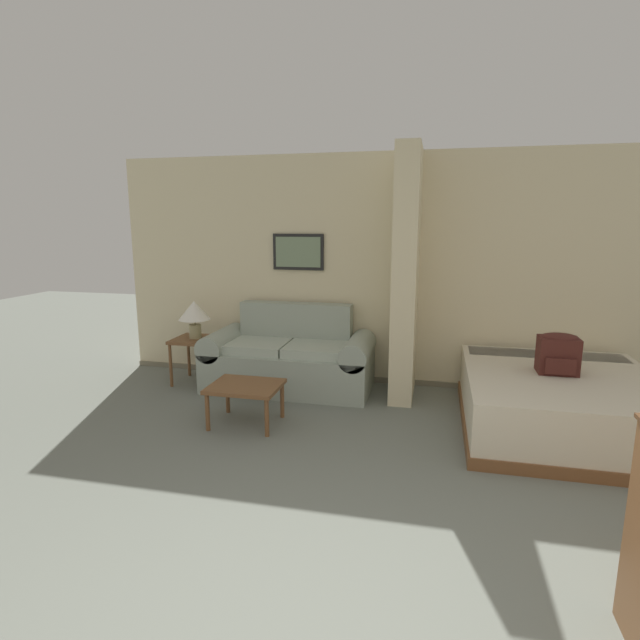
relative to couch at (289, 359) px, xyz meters
name	(u,v)px	position (x,y,z in m)	size (l,w,h in m)	color
wall_back	(412,272)	(1.31, 0.48, 0.96)	(6.96, 0.16, 2.60)	beige
wall_partition_pillar	(406,276)	(1.26, 0.04, 0.96)	(0.24, 0.76, 2.60)	beige
couch	(289,359)	(0.00, 0.00, 0.00)	(1.86, 0.84, 0.93)	#99A393
coffee_table	(246,389)	(-0.10, -1.09, 0.00)	(0.64, 0.53, 0.38)	brown
side_table	(196,345)	(-1.11, -0.06, 0.12)	(0.49, 0.49, 0.53)	brown
table_lamp	(194,312)	(-1.11, -0.06, 0.50)	(0.36, 0.36, 0.43)	tan
bed	(559,401)	(2.69, -0.57, -0.07)	(1.66, 1.92, 0.52)	brown
backpack	(558,353)	(2.65, -0.55, 0.37)	(0.33, 0.27, 0.36)	#471E19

